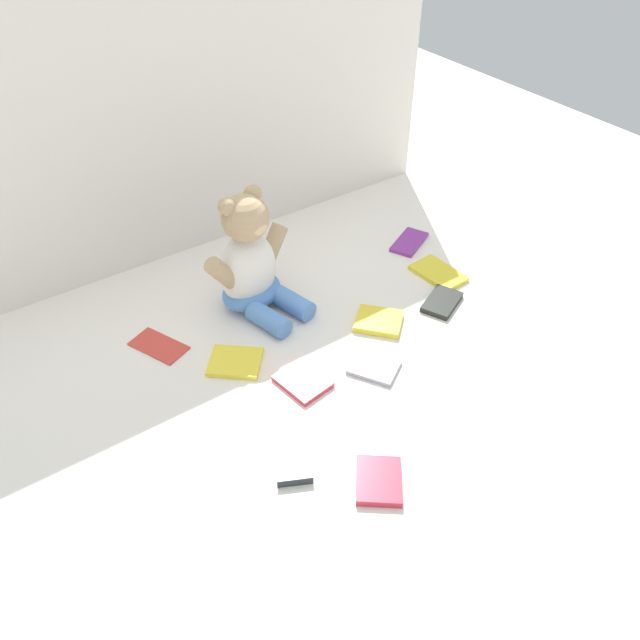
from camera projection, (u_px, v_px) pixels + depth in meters
ground_plane at (301, 327)px, 1.51m from camera, size 3.20×3.20×0.00m
backdrop_drape at (195, 119)px, 1.57m from camera, size 1.43×0.03×0.70m
teddy_bear at (251, 266)px, 1.50m from camera, size 0.25×0.25×0.30m
book_case_0 at (159, 345)px, 1.45m from camera, size 0.12×0.15×0.01m
book_case_1 at (379, 481)px, 1.17m from camera, size 0.13×0.13×0.02m
book_case_2 at (303, 381)px, 1.36m from camera, size 0.10×0.12×0.01m
book_case_3 at (438, 273)px, 1.66m from camera, size 0.10×0.14×0.01m
book_case_4 at (235, 362)px, 1.41m from camera, size 0.15×0.14×0.01m
book_case_5 at (442, 302)px, 1.57m from camera, size 0.13×0.11×0.01m
book_case_6 at (292, 455)px, 1.21m from camera, size 0.12×0.14×0.02m
book_case_7 at (379, 321)px, 1.51m from camera, size 0.14×0.14×0.02m
book_case_8 at (409, 242)px, 1.77m from camera, size 0.14×0.11×0.01m
book_case_9 at (250, 256)px, 1.72m from camera, size 0.14×0.13×0.01m
book_case_10 at (374, 367)px, 1.40m from camera, size 0.12×0.13×0.01m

